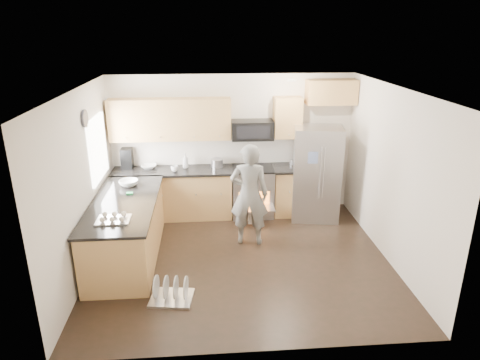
{
  "coord_description": "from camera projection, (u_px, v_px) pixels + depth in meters",
  "views": [
    {
      "loc": [
        -0.48,
        -5.79,
        3.41
      ],
      "look_at": [
        0.02,
        0.5,
        1.13
      ],
      "focal_mm": 32.0,
      "sensor_mm": 36.0,
      "label": 1
    }
  ],
  "objects": [
    {
      "name": "peninsula",
      "position": [
        126.0,
        229.0,
        6.56
      ],
      "size": [
        0.96,
        2.36,
        1.02
      ],
      "color": "tan",
      "rests_on": "ground"
    },
    {
      "name": "refrigerator",
      "position": [
        316.0,
        174.0,
        7.79
      ],
      "size": [
        0.95,
        0.8,
        1.73
      ],
      "rotation": [
        0.0,
        0.0,
        -0.17
      ],
      "color": "#B7B7BC",
      "rests_on": "ground"
    },
    {
      "name": "ground",
      "position": [
        241.0,
        259.0,
        6.62
      ],
      "size": [
        4.5,
        4.5,
        0.0
      ],
      "primitive_type": "plane",
      "color": "black",
      "rests_on": "ground"
    },
    {
      "name": "back_cabinet_run",
      "position": [
        202.0,
        166.0,
        7.88
      ],
      "size": [
        4.45,
        0.64,
        2.5
      ],
      "color": "tan",
      "rests_on": "ground"
    },
    {
      "name": "stove_range",
      "position": [
        252.0,
        180.0,
        8.0
      ],
      "size": [
        0.76,
        0.97,
        1.79
      ],
      "color": "#B7B7BC",
      "rests_on": "ground"
    },
    {
      "name": "room_shell",
      "position": [
        238.0,
        155.0,
        6.06
      ],
      "size": [
        4.54,
        4.04,
        2.62
      ],
      "color": "white",
      "rests_on": "ground"
    },
    {
      "name": "person",
      "position": [
        249.0,
        195.0,
        6.86
      ],
      "size": [
        0.67,
        0.49,
        1.69
      ],
      "primitive_type": "imported",
      "rotation": [
        0.0,
        0.0,
        3.0
      ],
      "color": "gray",
      "rests_on": "ground"
    },
    {
      "name": "dish_rack",
      "position": [
        171.0,
        293.0,
        5.62
      ],
      "size": [
        0.6,
        0.51,
        0.34
      ],
      "rotation": [
        0.0,
        0.0,
        -0.14
      ],
      "color": "#B7B7BC",
      "rests_on": "ground"
    }
  ]
}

